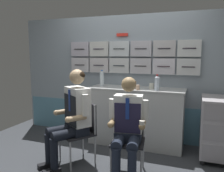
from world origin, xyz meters
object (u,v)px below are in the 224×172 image
object	(u,v)px
folding_chair_left	(83,126)
folding_chair_right	(129,132)
crew_member_right	(128,124)
water_bottle_short	(157,83)
service_trolley	(216,126)
espresso_cup_small	(129,85)
crew_member_left	(72,113)

from	to	relation	value
folding_chair_left	folding_chair_right	xyz separation A→B (m)	(0.66, -0.01, 0.00)
crew_member_right	water_bottle_short	size ratio (longest dim) A/B	5.08
service_trolley	espresso_cup_small	world-z (taller)	espresso_cup_small
folding_chair_right	folding_chair_left	bearing A→B (deg)	178.79
folding_chair_left	crew_member_left	size ratio (longest dim) A/B	0.64
crew_member_left	water_bottle_short	bearing A→B (deg)	41.59
espresso_cup_small	service_trolley	bearing A→B (deg)	-7.30
crew_member_left	water_bottle_short	world-z (taller)	crew_member_left
service_trolley	folding_chair_left	bearing A→B (deg)	-157.20
crew_member_left	crew_member_right	bearing A→B (deg)	-3.46
crew_member_left	crew_member_right	xyz separation A→B (m)	(0.78, -0.05, -0.05)
folding_chair_left	crew_member_left	xyz separation A→B (m)	(-0.09, -0.13, 0.21)
folding_chair_right	water_bottle_short	xyz separation A→B (m)	(0.21, 0.75, 0.56)
crew_member_right	espresso_cup_small	size ratio (longest dim) A/B	15.51
espresso_cup_small	folding_chair_left	bearing A→B (deg)	-113.70
crew_member_right	espresso_cup_small	distance (m)	1.15
folding_chair_left	water_bottle_short	size ratio (longest dim) A/B	3.43
folding_chair_left	espresso_cup_small	bearing A→B (deg)	66.30
crew_member_left	crew_member_right	distance (m)	0.78
service_trolley	crew_member_left	size ratio (longest dim) A/B	0.69
crew_member_right	water_bottle_short	bearing A→B (deg)	78.18
service_trolley	water_bottle_short	distance (m)	1.02
crew_member_left	folding_chair_right	world-z (taller)	crew_member_left
folding_chair_left	crew_member_right	xyz separation A→B (m)	(0.69, -0.17, 0.16)
crew_member_right	espresso_cup_small	xyz separation A→B (m)	(-0.30, 1.07, 0.32)
crew_member_right	folding_chair_left	bearing A→B (deg)	165.86
folding_chair_right	crew_member_right	xyz separation A→B (m)	(0.03, -0.16, 0.16)
service_trolley	folding_chair_left	distance (m)	1.87
folding_chair_right	crew_member_left	bearing A→B (deg)	-171.52
service_trolley	folding_chair_right	bearing A→B (deg)	-145.14
service_trolley	espresso_cup_small	bearing A→B (deg)	172.70
service_trolley	water_bottle_short	size ratio (longest dim) A/B	3.69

